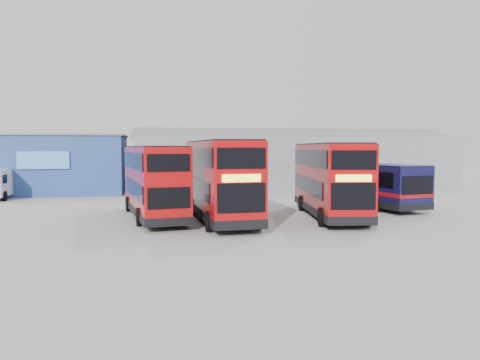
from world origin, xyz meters
TOP-DOWN VIEW (x-y plane):
  - ground_plane at (0.00, 0.00)m, footprint 120.00×120.00m
  - office_block at (-14.00, 17.99)m, footprint 12.30×8.32m
  - maintenance_shed at (8.00, 20.00)m, footprint 30.50×12.00m
  - double_decker_left at (-5.32, 1.42)m, footprint 3.77×9.90m
  - double_decker_centre at (-1.75, 0.18)m, footprint 3.13×10.51m
  - double_decker_right at (4.65, 0.28)m, footprint 3.75×10.26m
  - single_decker_blue at (8.93, 4.90)m, footprint 4.23×11.09m

SIDE VIEW (x-z plane):
  - ground_plane at x=0.00m, z-range 0.00..0.00m
  - single_decker_blue at x=8.93m, z-range -0.01..2.93m
  - double_decker_left at x=-5.32m, z-range -0.01..4.08m
  - double_decker_right at x=4.65m, z-range -0.01..4.24m
  - double_decker_centre at x=-1.75m, z-range -0.01..4.38m
  - office_block at x=-14.00m, z-range 0.02..5.14m
  - maintenance_shed at x=8.00m, z-range -0.34..5.55m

